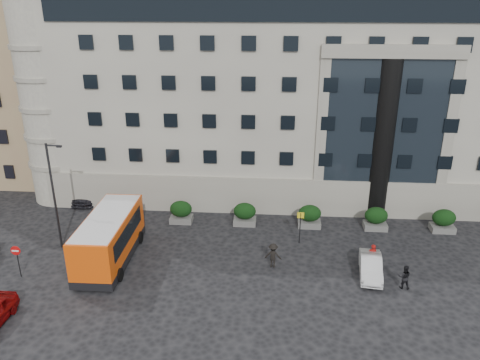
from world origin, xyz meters
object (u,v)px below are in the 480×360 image
object	(u,v)px
no_entry_sign	(17,255)
white_taxi	(371,266)
hedge_e	(444,220)
bus_stop_sign	(300,222)
hedge_d	(376,218)
street_lamp	(54,193)
minibus	(109,237)
hedge_b	(245,214)
hedge_a	(181,212)
hedge_c	(310,216)
pedestrian_a	(372,256)
parked_car_d	(115,184)
parked_car_c	(90,190)
pedestrian_b	(404,277)
red_truck	(91,174)
pedestrian_c	(273,255)

from	to	relation	value
no_entry_sign	white_taxi	bearing A→B (deg)	5.07
hedge_e	bus_stop_sign	world-z (taller)	bus_stop_sign
white_taxi	hedge_d	bearing A→B (deg)	83.38
street_lamp	minibus	bearing A→B (deg)	-19.15
street_lamp	hedge_b	bearing A→B (deg)	20.07
hedge_d	hedge_e	xyz separation A→B (m)	(5.20, 0.00, 0.00)
hedge_a	hedge_c	size ratio (longest dim) A/B	1.00
no_entry_sign	pedestrian_a	world-z (taller)	no_entry_sign
hedge_c	parked_car_d	world-z (taller)	hedge_c
parked_car_c	hedge_c	bearing A→B (deg)	-13.99
no_entry_sign	pedestrian_b	bearing A→B (deg)	1.61
hedge_b	white_taxi	distance (m)	11.12
white_taxi	minibus	bearing A→B (deg)	-175.13
street_lamp	parked_car_c	size ratio (longest dim) A/B	1.51
hedge_c	bus_stop_sign	xyz separation A→B (m)	(-0.90, -2.80, 0.80)
street_lamp	hedge_a	bearing A→B (deg)	31.16
hedge_e	red_truck	size ratio (longest dim) A/B	0.33
hedge_a	street_lamp	world-z (taller)	street_lamp
hedge_a	parked_car_d	world-z (taller)	hedge_a
parked_car_d	pedestrian_b	world-z (taller)	pedestrian_b
bus_stop_sign	pedestrian_a	bearing A→B (deg)	-31.65
minibus	bus_stop_sign	bearing A→B (deg)	13.75
no_entry_sign	hedge_b	bearing A→B (deg)	31.90
hedge_e	white_taxi	world-z (taller)	hedge_e
white_taxi	pedestrian_a	bearing A→B (deg)	82.38
hedge_a	bus_stop_sign	size ratio (longest dim) A/B	0.73
hedge_a	no_entry_sign	size ratio (longest dim) A/B	0.79
pedestrian_c	hedge_c	bearing A→B (deg)	-107.65
hedge_e	pedestrian_c	xyz separation A→B (m)	(-13.24, -6.27, -0.05)
hedge_b	parked_car_d	size ratio (longest dim) A/B	0.36
bus_stop_sign	pedestrian_a	xyz separation A→B (m)	(4.77, -2.94, -0.88)
hedge_b	minibus	distance (m)	10.96
pedestrian_c	hedge_d	bearing A→B (deg)	-135.33
hedge_c	red_truck	world-z (taller)	red_truck
red_truck	hedge_c	bearing A→B (deg)	-14.44
hedge_a	pedestrian_a	distance (m)	15.38
street_lamp	bus_stop_sign	world-z (taller)	street_lamp
hedge_c	white_taxi	distance (m)	7.70
red_truck	white_taxi	xyz separation A→B (m)	(23.92, -13.09, -0.85)
hedge_d	hedge_b	bearing A→B (deg)	180.00
hedge_e	pedestrian_c	size ratio (longest dim) A/B	1.05
hedge_a	no_entry_sign	bearing A→B (deg)	-135.52
hedge_b	street_lamp	size ratio (longest dim) A/B	0.23
red_truck	hedge_b	bearing A→B (deg)	-19.83
minibus	parked_car_d	distance (m)	12.88
bus_stop_sign	pedestrian_b	size ratio (longest dim) A/B	1.56
parked_car_d	pedestrian_c	size ratio (longest dim) A/B	2.94
hedge_e	no_entry_sign	bearing A→B (deg)	-163.48
pedestrian_a	pedestrian_c	world-z (taller)	pedestrian_c
red_truck	pedestrian_b	size ratio (longest dim) A/B	3.42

